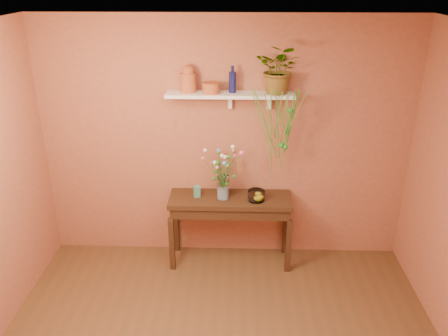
{
  "coord_description": "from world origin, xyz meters",
  "views": [
    {
      "loc": [
        0.13,
        -2.63,
        3.07
      ],
      "look_at": [
        0.0,
        1.55,
        1.25
      ],
      "focal_mm": 36.45,
      "sensor_mm": 36.0,
      "label": 1
    }
  ],
  "objects_px": {
    "terracotta_jug": "(188,79)",
    "spider_plant": "(280,69)",
    "sideboard": "(230,207)",
    "glass_bowl": "(256,196)",
    "glass_vase": "(223,189)",
    "blue_bottle": "(232,82)",
    "bouquet": "(223,163)"
  },
  "relations": [
    {
      "from": "glass_vase",
      "to": "sideboard",
      "type": "bearing_deg",
      "value": 12.54
    },
    {
      "from": "blue_bottle",
      "to": "glass_vase",
      "type": "distance_m",
      "value": 1.14
    },
    {
      "from": "bouquet",
      "to": "glass_bowl",
      "type": "xyz_separation_m",
      "value": [
        0.36,
        -0.04,
        -0.36
      ]
    },
    {
      "from": "terracotta_jug",
      "to": "glass_bowl",
      "type": "bearing_deg",
      "value": -14.74
    },
    {
      "from": "sideboard",
      "to": "spider_plant",
      "type": "bearing_deg",
      "value": 13.51
    },
    {
      "from": "spider_plant",
      "to": "glass_vase",
      "type": "bearing_deg",
      "value": -166.63
    },
    {
      "from": "terracotta_jug",
      "to": "blue_bottle",
      "type": "xyz_separation_m",
      "value": [
        0.44,
        -0.01,
        -0.02
      ]
    },
    {
      "from": "spider_plant",
      "to": "glass_vase",
      "type": "xyz_separation_m",
      "value": [
        -0.56,
        -0.13,
        -1.26
      ]
    },
    {
      "from": "spider_plant",
      "to": "bouquet",
      "type": "xyz_separation_m",
      "value": [
        -0.55,
        -0.13,
        -0.97
      ]
    },
    {
      "from": "glass_vase",
      "to": "bouquet",
      "type": "height_order",
      "value": "bouquet"
    },
    {
      "from": "spider_plant",
      "to": "bouquet",
      "type": "distance_m",
      "value": 1.12
    },
    {
      "from": "spider_plant",
      "to": "glass_bowl",
      "type": "distance_m",
      "value": 1.35
    },
    {
      "from": "glass_vase",
      "to": "terracotta_jug",
      "type": "bearing_deg",
      "value": 156.82
    },
    {
      "from": "terracotta_jug",
      "to": "glass_bowl",
      "type": "xyz_separation_m",
      "value": [
        0.71,
        -0.19,
        -1.21
      ]
    },
    {
      "from": "spider_plant",
      "to": "glass_bowl",
      "type": "xyz_separation_m",
      "value": [
        -0.2,
        -0.17,
        -1.32
      ]
    },
    {
      "from": "sideboard",
      "to": "glass_bowl",
      "type": "height_order",
      "value": "glass_bowl"
    },
    {
      "from": "terracotta_jug",
      "to": "glass_vase",
      "type": "relative_size",
      "value": 1.02
    },
    {
      "from": "terracotta_jug",
      "to": "blue_bottle",
      "type": "relative_size",
      "value": 1.01
    },
    {
      "from": "sideboard",
      "to": "terracotta_jug",
      "type": "bearing_deg",
      "value": 162.94
    },
    {
      "from": "sideboard",
      "to": "blue_bottle",
      "type": "height_order",
      "value": "blue_bottle"
    },
    {
      "from": "blue_bottle",
      "to": "terracotta_jug",
      "type": "bearing_deg",
      "value": 179.21
    },
    {
      "from": "blue_bottle",
      "to": "spider_plant",
      "type": "height_order",
      "value": "spider_plant"
    },
    {
      "from": "blue_bottle",
      "to": "glass_bowl",
      "type": "xyz_separation_m",
      "value": [
        0.27,
        -0.18,
        -1.19
      ]
    },
    {
      "from": "sideboard",
      "to": "glass_vase",
      "type": "bearing_deg",
      "value": -167.46
    },
    {
      "from": "glass_vase",
      "to": "glass_bowl",
      "type": "bearing_deg",
      "value": -5.72
    },
    {
      "from": "terracotta_jug",
      "to": "bouquet",
      "type": "relative_size",
      "value": 0.56
    },
    {
      "from": "terracotta_jug",
      "to": "spider_plant",
      "type": "height_order",
      "value": "spider_plant"
    },
    {
      "from": "glass_bowl",
      "to": "sideboard",
      "type": "bearing_deg",
      "value": 169.0
    },
    {
      "from": "sideboard",
      "to": "spider_plant",
      "type": "height_order",
      "value": "spider_plant"
    },
    {
      "from": "bouquet",
      "to": "terracotta_jug",
      "type": "bearing_deg",
      "value": 157.51
    },
    {
      "from": "terracotta_jug",
      "to": "sideboard",
      "type": "bearing_deg",
      "value": -17.06
    },
    {
      "from": "terracotta_jug",
      "to": "glass_bowl",
      "type": "distance_m",
      "value": 1.41
    }
  ]
}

